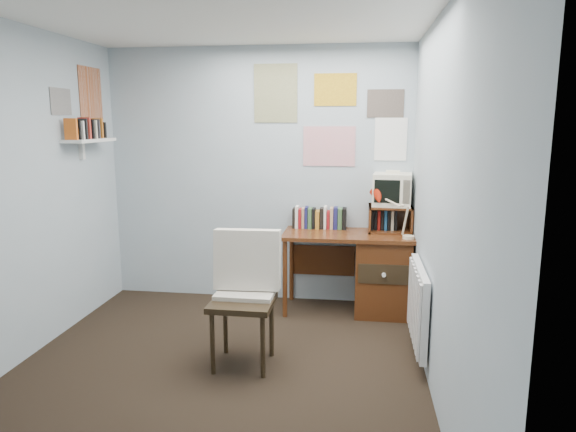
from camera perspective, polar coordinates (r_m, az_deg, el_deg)
name	(u,v)px	position (r m, az deg, el deg)	size (l,w,h in m)	color
ground	(212,379)	(3.83, -8.42, -17.53)	(3.50, 3.50, 0.00)	black
back_wall	(258,176)	(5.11, -3.33, 4.43)	(3.00, 0.02, 2.50)	#A6B2BD
right_wall	(441,210)	(3.32, 16.67, 0.68)	(0.02, 3.50, 2.50)	#A6B2BD
ceiling	(201,4)	(3.45, -9.62, 22.23)	(3.00, 3.50, 0.02)	white
desk	(376,271)	(4.92, 9.75, -6.00)	(1.20, 0.55, 0.76)	#5A2D14
desk_chair	(243,303)	(3.81, -5.07, -9.58)	(0.49, 0.47, 0.97)	black
desk_lamp	(409,218)	(4.65, 13.33, -0.19)	(0.27, 0.23, 0.38)	red
tv_riser	(390,219)	(4.92, 11.26, -0.30)	(0.40, 0.30, 0.25)	#5A2D14
crt_tv	(392,188)	(4.89, 11.52, 3.08)	(0.35, 0.32, 0.33)	#ECE3C5
book_row	(324,217)	(4.99, 3.97, -0.13)	(0.60, 0.14, 0.22)	#5A2D14
radiator	(419,305)	(4.05, 14.30, -9.60)	(0.09, 0.80, 0.60)	white
wall_shelf	(90,140)	(4.95, -21.19, 7.84)	(0.20, 0.62, 0.24)	white
posters_back	(330,115)	(4.98, 4.65, 11.17)	(1.20, 0.01, 0.90)	white
posters_left	(76,97)	(4.99, -22.45, 12.15)	(0.01, 0.70, 0.60)	white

